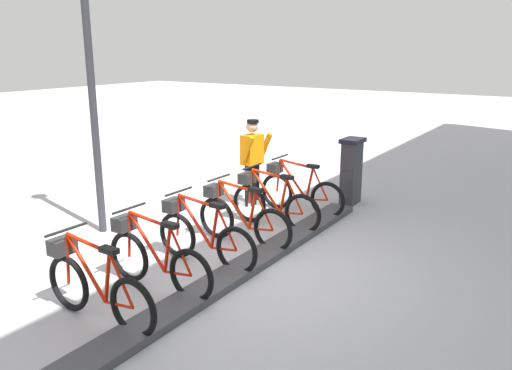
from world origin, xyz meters
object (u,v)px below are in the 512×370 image
payment_kiosk (351,170)px  bike_docked_5 (94,285)px  bike_docked_1 (271,202)px  bike_docked_3 (201,235)px  lamp_post (89,56)px  worker_near_rack (252,160)px  bike_docked_0 (298,190)px  bike_docked_4 (154,257)px  bike_docked_2 (240,217)px

payment_kiosk → bike_docked_5: bearing=84.3°
bike_docked_1 → bike_docked_3: same height
bike_docked_1 → bike_docked_5: 3.74m
bike_docked_3 → lamp_post: (2.23, -0.16, 2.39)m
bike_docked_1 → bike_docked_5: (0.00, 3.74, 0.00)m
bike_docked_3 → worker_near_rack: worker_near_rack is taller
payment_kiosk → bike_docked_3: bearing=81.6°
lamp_post → worker_near_rack: bearing=-117.0°
payment_kiosk → bike_docked_0: 1.25m
bike_docked_5 → bike_docked_4: bearing=-90.0°
worker_near_rack → bike_docked_2: bearing=117.7°
payment_kiosk → bike_docked_1: size_ratio=0.74×
payment_kiosk → bike_docked_4: (0.57, 4.83, -0.24)m
bike_docked_3 → lamp_post: lamp_post is taller
bike_docked_3 → worker_near_rack: 2.90m
bike_docked_0 → lamp_post: size_ratio=0.39×
bike_docked_1 → payment_kiosk: bearing=-105.8°
bike_docked_3 → worker_near_rack: (0.93, -2.71, 0.48)m
payment_kiosk → lamp_post: lamp_post is taller
bike_docked_2 → lamp_post: (2.23, 0.78, 2.39)m
bike_docked_1 → bike_docked_5: bearing=90.0°
lamp_post → bike_docked_2: bearing=-160.8°
bike_docked_2 → worker_near_rack: size_ratio=1.04×
payment_kiosk → bike_docked_4: size_ratio=0.74×
bike_docked_1 → bike_docked_2: 0.94m
worker_near_rack → lamp_post: size_ratio=0.38×
bike_docked_2 → bike_docked_4: 1.87m
bike_docked_2 → bike_docked_5: bearing=90.0°
bike_docked_1 → bike_docked_2: same height
payment_kiosk → bike_docked_5: payment_kiosk is taller
bike_docked_5 → worker_near_rack: bearing=-78.5°
bike_docked_0 → worker_near_rack: worker_near_rack is taller
payment_kiosk → bike_docked_1: 2.11m
bike_docked_0 → worker_near_rack: bearing=6.0°
bike_docked_3 → payment_kiosk: bearing=-98.4°
bike_docked_0 → bike_docked_5: (0.00, 4.68, 0.00)m
bike_docked_0 → bike_docked_3: bearing=90.0°
bike_docked_5 → payment_kiosk: bearing=-95.7°
payment_kiosk → worker_near_rack: worker_near_rack is taller
bike_docked_0 → bike_docked_5: size_ratio=1.00×
bike_docked_2 → bike_docked_0: bearing=-90.0°
bike_docked_1 → bike_docked_5: same height
payment_kiosk → worker_near_rack: (1.50, 1.18, 0.24)m
bike_docked_4 → lamp_post: lamp_post is taller
bike_docked_4 → bike_docked_0: bearing=-90.0°
bike_docked_0 → bike_docked_2: size_ratio=1.00×
payment_kiosk → lamp_post: size_ratio=0.29×
bike_docked_0 → bike_docked_4: size_ratio=1.00×
payment_kiosk → bike_docked_2: 3.02m
bike_docked_2 → bike_docked_1: bearing=-90.0°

